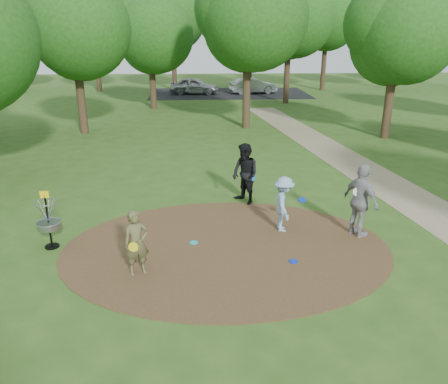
{
  "coord_description": "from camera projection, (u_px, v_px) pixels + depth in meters",
  "views": [
    {
      "loc": [
        -0.59,
        -10.01,
        5.23
      ],
      "look_at": [
        0.0,
        1.2,
        1.1
      ],
      "focal_mm": 35.0,
      "sensor_mm": 36.0,
      "label": 1
    }
  ],
  "objects": [
    {
      "name": "ground",
      "position": [
        226.0,
        248.0,
        11.22
      ],
      "size": [
        100.0,
        100.0,
        0.0
      ],
      "primitive_type": "plane",
      "color": "#2D5119",
      "rests_on": "ground"
    },
    {
      "name": "dirt_clearing",
      "position": [
        226.0,
        248.0,
        11.22
      ],
      "size": [
        8.4,
        8.4,
        0.02
      ],
      "primitive_type": "cylinder",
      "color": "#47301C",
      "rests_on": "ground"
    },
    {
      "name": "footpath",
      "position": [
        433.0,
        213.0,
        13.41
      ],
      "size": [
        7.55,
        39.89,
        0.01
      ],
      "primitive_type": "cube",
      "rotation": [
        0.0,
        0.0,
        0.14
      ],
      "color": "#8C7A5B",
      "rests_on": "ground"
    },
    {
      "name": "parking_lot",
      "position": [
        229.0,
        93.0,
        39.43
      ],
      "size": [
        14.0,
        8.0,
        0.01
      ],
      "primitive_type": "cube",
      "color": "black",
      "rests_on": "ground"
    },
    {
      "name": "player_observer_with_disc",
      "position": [
        137.0,
        243.0,
        9.79
      ],
      "size": [
        0.66,
        0.57,
        1.55
      ],
      "color": "brown",
      "rests_on": "ground"
    },
    {
      "name": "player_throwing_with_disc",
      "position": [
        283.0,
        204.0,
        11.97
      ],
      "size": [
        0.94,
        1.02,
        1.57
      ],
      "color": "#84A3C4",
      "rests_on": "ground"
    },
    {
      "name": "player_walking_with_disc",
      "position": [
        245.0,
        174.0,
        13.88
      ],
      "size": [
        1.14,
        1.2,
        1.96
      ],
      "color": "black",
      "rests_on": "ground"
    },
    {
      "name": "player_waiting_with_disc",
      "position": [
        361.0,
        201.0,
        11.57
      ],
      "size": [
        0.93,
        1.28,
        2.02
      ],
      "color": "#949496",
      "rests_on": "ground"
    },
    {
      "name": "disc_ground_cyan",
      "position": [
        194.0,
        243.0,
        11.45
      ],
      "size": [
        0.22,
        0.22,
        0.02
      ],
      "primitive_type": "cylinder",
      "color": "#17B0BC",
      "rests_on": "dirt_clearing"
    },
    {
      "name": "disc_ground_blue",
      "position": [
        294.0,
        261.0,
        10.51
      ],
      "size": [
        0.22,
        0.22,
        0.02
      ],
      "primitive_type": "cylinder",
      "color": "#0B2CC6",
      "rests_on": "dirt_clearing"
    },
    {
      "name": "car_left",
      "position": [
        194.0,
        86.0,
        38.7
      ],
      "size": [
        4.41,
        2.2,
        1.44
      ],
      "primitive_type": "imported",
      "rotation": [
        0.0,
        0.0,
        1.45
      ],
      "color": "#929599",
      "rests_on": "ground"
    },
    {
      "name": "car_right",
      "position": [
        253.0,
        86.0,
        39.07
      ],
      "size": [
        4.36,
        2.14,
        1.38
      ],
      "primitive_type": "imported",
      "rotation": [
        0.0,
        0.0,
        1.74
      ],
      "color": "#999BA0",
      "rests_on": "ground"
    },
    {
      "name": "disc_golf_basket",
      "position": [
        48.0,
        216.0,
        10.98
      ],
      "size": [
        0.63,
        0.63,
        1.54
      ],
      "color": "black",
      "rests_on": "ground"
    },
    {
      "name": "tree_ring",
      "position": [
        252.0,
        35.0,
        18.19
      ],
      "size": [
        37.3,
        45.11,
        8.67
      ],
      "color": "#332316",
      "rests_on": "ground"
    }
  ]
}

